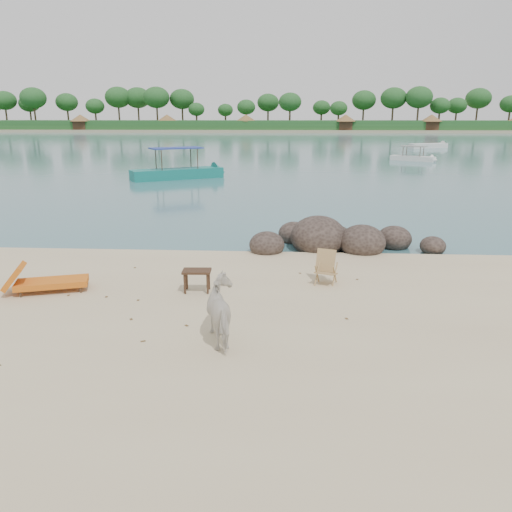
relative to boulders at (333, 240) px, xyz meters
The scene contains 12 objects.
water 83.25m from the boulders, 91.86° to the left, with size 400.00×400.00×0.00m, color #345F68.
far_shore 163.23m from the boulders, 90.95° to the left, with size 420.00×90.00×1.40m, color tan.
far_scenery 129.97m from the boulders, 91.18° to the left, with size 420.00×18.00×9.50m.
boulders is the anchor object (origin of this frame).
cow 7.96m from the boulders, 110.22° to the right, with size 0.66×1.45×1.22m, color beige.
side_table 6.04m from the boulders, 128.68° to the right, with size 0.69×0.45×0.56m, color #2F2012, non-canonical shape.
lounge_chair 8.85m from the boulders, 146.63° to the right, with size 2.13×0.75×0.64m, color #CC6018, non-canonical shape.
deck_chair 3.96m from the boulders, 97.73° to the right, with size 0.55×0.60×0.86m, color tan, non-canonical shape.
boat_near 21.12m from the boulders, 116.22° to the left, with size 7.27×1.64×3.53m, color #127068, non-canonical shape.
boat_mid 36.55m from the boulders, 72.53° to the left, with size 4.87×1.09×2.39m, color silver, non-canonical shape.
boat_far 58.92m from the boulders, 72.05° to the left, with size 6.38×1.44×0.74m, color silver, non-canonical shape.
dead_leaves 7.02m from the boulders, 129.63° to the right, with size 7.56×6.03×0.00m.
Camera 1 is at (1.08, -9.54, 4.25)m, focal length 35.00 mm.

